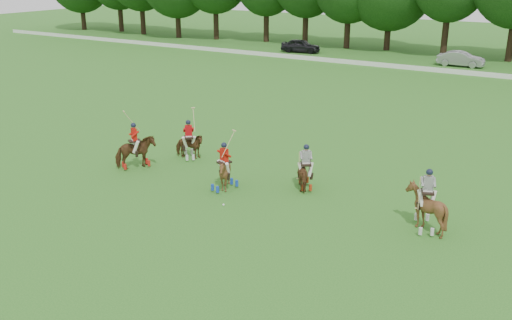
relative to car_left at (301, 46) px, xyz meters
The scene contains 10 objects.
ground 44.99m from the car_left, 70.86° to the right, with size 180.00×180.00×0.00m, color #22621C.
boundary_rail 15.43m from the car_left, 16.96° to the right, with size 120.00×0.10×0.44m, color white.
car_left is the anchor object (origin of this frame).
car_mid 17.80m from the car_left, ahead, with size 1.56×4.48×1.48m, color #99989E.
polo_red_a 40.48m from the car_left, 74.62° to the right, with size 1.81×2.11×2.89m.
polo_red_b 38.44m from the car_left, 71.61° to the right, with size 1.77×1.75×2.63m.
polo_red_c 42.34m from the car_left, 67.53° to the right, with size 1.58×1.69×2.79m.
polo_stripe_a 41.74m from the car_left, 62.57° to the right, with size 1.53×1.75×2.10m.
polo_stripe_b 45.90m from the car_left, 56.91° to the right, with size 1.97×2.06×2.48m.
polo_ball 44.12m from the car_left, 67.12° to the right, with size 0.09×0.09×0.09m, color white.
Camera 1 is at (15.17, -16.42, 9.79)m, focal length 40.00 mm.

